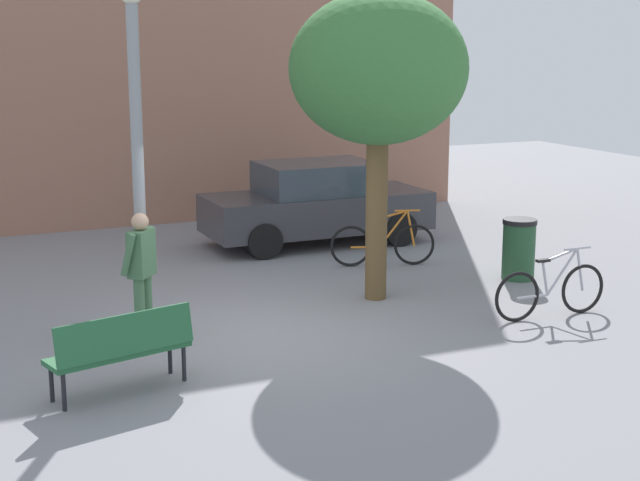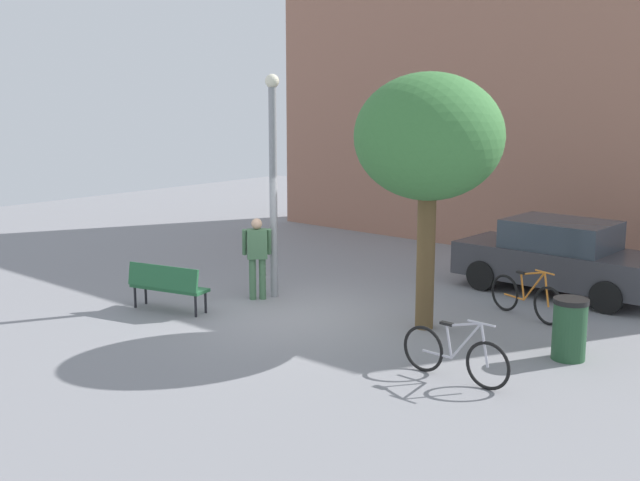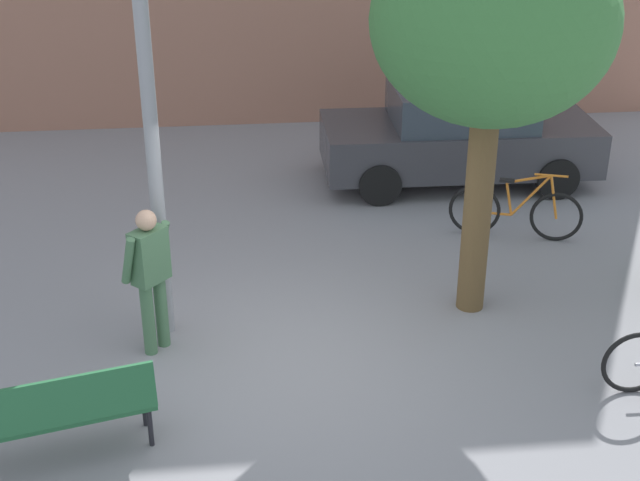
{
  "view_description": "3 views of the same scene",
  "coord_description": "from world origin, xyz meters",
  "px_view_note": "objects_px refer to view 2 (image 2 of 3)",
  "views": [
    {
      "loc": [
        -4.22,
        -11.35,
        3.84
      ],
      "look_at": [
        0.9,
        0.08,
        1.16
      ],
      "focal_mm": 53.46,
      "sensor_mm": 36.0,
      "label": 1
    },
    {
      "loc": [
        9.54,
        -10.44,
        4.14
      ],
      "look_at": [
        0.04,
        0.53,
        1.38
      ],
      "focal_mm": 43.7,
      "sensor_mm": 36.0,
      "label": 2
    },
    {
      "loc": [
        -0.54,
        -8.24,
        5.47
      ],
      "look_at": [
        0.32,
        0.27,
        1.27
      ],
      "focal_mm": 50.77,
      "sensor_mm": 36.0,
      "label": 3
    }
  ],
  "objects_px": {
    "park_bench": "(167,284)",
    "bicycle_orange": "(526,298)",
    "trash_bin": "(570,329)",
    "parked_car_charcoal": "(559,257)",
    "person_by_lamppost": "(257,253)",
    "bicycle_silver": "(455,355)",
    "plaza_tree": "(429,139)",
    "lamppost": "(273,175)"
  },
  "relations": [
    {
      "from": "lamppost",
      "to": "park_bench",
      "type": "distance_m",
      "value": 3.02
    },
    {
      "from": "plaza_tree",
      "to": "trash_bin",
      "type": "height_order",
      "value": "plaza_tree"
    },
    {
      "from": "plaza_tree",
      "to": "person_by_lamppost",
      "type": "bearing_deg",
      "value": -171.34
    },
    {
      "from": "lamppost",
      "to": "parked_car_charcoal",
      "type": "distance_m",
      "value": 6.19
    },
    {
      "from": "bicycle_orange",
      "to": "person_by_lamppost",
      "type": "bearing_deg",
      "value": -153.57
    },
    {
      "from": "bicycle_orange",
      "to": "park_bench",
      "type": "bearing_deg",
      "value": -142.63
    },
    {
      "from": "person_by_lamppost",
      "to": "bicycle_silver",
      "type": "distance_m",
      "value": 5.62
    },
    {
      "from": "person_by_lamppost",
      "to": "bicycle_silver",
      "type": "xyz_separation_m",
      "value": [
        5.43,
        -1.32,
        -0.58
      ]
    },
    {
      "from": "park_bench",
      "to": "trash_bin",
      "type": "height_order",
      "value": "trash_bin"
    },
    {
      "from": "person_by_lamppost",
      "to": "trash_bin",
      "type": "bearing_deg",
      "value": 5.89
    },
    {
      "from": "bicycle_orange",
      "to": "trash_bin",
      "type": "height_order",
      "value": "trash_bin"
    },
    {
      "from": "park_bench",
      "to": "plaza_tree",
      "type": "xyz_separation_m",
      "value": [
        4.33,
        2.33,
        2.82
      ]
    },
    {
      "from": "bicycle_silver",
      "to": "trash_bin",
      "type": "xyz_separation_m",
      "value": [
        0.87,
        1.97,
        0.11
      ]
    },
    {
      "from": "bicycle_orange",
      "to": "bicycle_silver",
      "type": "xyz_separation_m",
      "value": [
        0.69,
        -3.68,
        0.0
      ]
    },
    {
      "from": "plaza_tree",
      "to": "parked_car_charcoal",
      "type": "height_order",
      "value": "plaza_tree"
    },
    {
      "from": "person_by_lamppost",
      "to": "plaza_tree",
      "type": "bearing_deg",
      "value": 8.66
    },
    {
      "from": "park_bench",
      "to": "bicycle_silver",
      "type": "relative_size",
      "value": 0.92
    },
    {
      "from": "bicycle_silver",
      "to": "parked_car_charcoal",
      "type": "relative_size",
      "value": 0.43
    },
    {
      "from": "plaza_tree",
      "to": "bicycle_orange",
      "type": "distance_m",
      "value": 3.64
    },
    {
      "from": "parked_car_charcoal",
      "to": "person_by_lamppost",
      "type": "bearing_deg",
      "value": -134.82
    },
    {
      "from": "plaza_tree",
      "to": "parked_car_charcoal",
      "type": "relative_size",
      "value": 1.07
    },
    {
      "from": "park_bench",
      "to": "parked_car_charcoal",
      "type": "bearing_deg",
      "value": 50.71
    },
    {
      "from": "trash_bin",
      "to": "person_by_lamppost",
      "type": "bearing_deg",
      "value": -174.11
    },
    {
      "from": "lamppost",
      "to": "trash_bin",
      "type": "xyz_separation_m",
      "value": [
        6.2,
        0.26,
        -2.02
      ]
    },
    {
      "from": "plaza_tree",
      "to": "parked_car_charcoal",
      "type": "xyz_separation_m",
      "value": [
        0.76,
        3.89,
        -2.59
      ]
    },
    {
      "from": "park_bench",
      "to": "trash_bin",
      "type": "distance_m",
      "value": 7.38
    },
    {
      "from": "person_by_lamppost",
      "to": "plaza_tree",
      "type": "distance_m",
      "value": 4.41
    },
    {
      "from": "lamppost",
      "to": "trash_bin",
      "type": "relative_size",
      "value": 4.57
    },
    {
      "from": "park_bench",
      "to": "bicycle_orange",
      "type": "xyz_separation_m",
      "value": [
        5.41,
        4.13,
        -0.16
      ]
    },
    {
      "from": "lamppost",
      "to": "park_bench",
      "type": "relative_size",
      "value": 2.7
    },
    {
      "from": "lamppost",
      "to": "person_by_lamppost",
      "type": "bearing_deg",
      "value": -104.23
    },
    {
      "from": "person_by_lamppost",
      "to": "park_bench",
      "type": "xyz_separation_m",
      "value": [
        -0.67,
        -1.77,
        -0.42
      ]
    },
    {
      "from": "plaza_tree",
      "to": "trash_bin",
      "type": "relative_size",
      "value": 4.56
    },
    {
      "from": "bicycle_orange",
      "to": "parked_car_charcoal",
      "type": "bearing_deg",
      "value": 98.49
    },
    {
      "from": "lamppost",
      "to": "parked_car_charcoal",
      "type": "height_order",
      "value": "lamppost"
    },
    {
      "from": "trash_bin",
      "to": "bicycle_orange",
      "type": "bearing_deg",
      "value": 132.59
    },
    {
      "from": "person_by_lamppost",
      "to": "bicycle_orange",
      "type": "distance_m",
      "value": 5.32
    },
    {
      "from": "park_bench",
      "to": "bicycle_silver",
      "type": "xyz_separation_m",
      "value": [
        6.1,
        0.45,
        -0.16
      ]
    },
    {
      "from": "bicycle_silver",
      "to": "person_by_lamppost",
      "type": "bearing_deg",
      "value": 166.3
    },
    {
      "from": "lamppost",
      "to": "plaza_tree",
      "type": "distance_m",
      "value": 3.67
    },
    {
      "from": "park_bench",
      "to": "trash_bin",
      "type": "relative_size",
      "value": 1.69
    },
    {
      "from": "person_by_lamppost",
      "to": "plaza_tree",
      "type": "xyz_separation_m",
      "value": [
        3.66,
        0.56,
        2.4
      ]
    }
  ]
}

